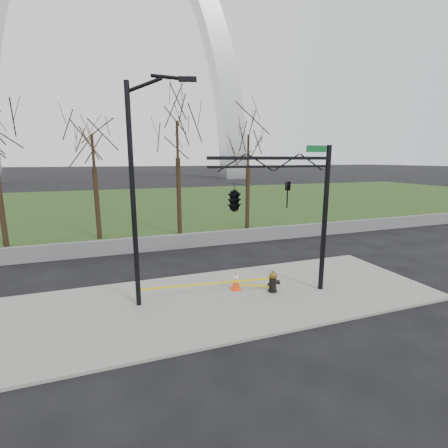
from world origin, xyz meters
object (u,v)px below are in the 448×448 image
object	(u,v)px
fire_hydrant	(273,282)
traffic_signal_mast	(254,196)
street_light	(139,182)
traffic_cone	(236,281)

from	to	relation	value
fire_hydrant	traffic_signal_mast	world-z (taller)	traffic_signal_mast
street_light	traffic_signal_mast	xyz separation A→B (m)	(3.90, -1.09, -0.55)
traffic_cone	traffic_signal_mast	xyz separation A→B (m)	(0.16, -1.26, 3.66)
street_light	traffic_signal_mast	bearing A→B (deg)	1.58
traffic_cone	traffic_signal_mast	distance (m)	3.87
fire_hydrant	traffic_cone	size ratio (longest dim) A/B	1.16
fire_hydrant	traffic_signal_mast	distance (m)	3.86
fire_hydrant	traffic_signal_mast	bearing A→B (deg)	-155.28
traffic_cone	street_light	xyz separation A→B (m)	(-3.74, -0.17, 4.21)
traffic_cone	street_light	distance (m)	5.63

